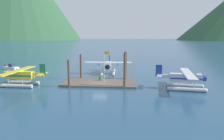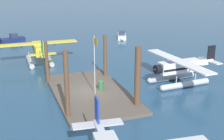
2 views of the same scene
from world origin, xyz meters
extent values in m
plane|color=navy|center=(0.00, 0.00, 0.00)|extent=(1200.00, 1200.00, 0.00)
cube|color=brown|center=(0.00, 0.00, 0.15)|extent=(12.91, 6.92, 0.30)
cylinder|color=brown|center=(-4.60, -3.40, 2.31)|extent=(0.38, 0.38, 4.62)
cylinder|color=brown|center=(4.54, -3.21, 2.85)|extent=(0.39, 0.39, 5.71)
cylinder|color=brown|center=(-4.15, 3.01, 2.47)|extent=(0.38, 0.38, 4.93)
cylinder|color=brown|center=(4.51, 2.93, 2.75)|extent=(0.52, 0.52, 5.51)
cylinder|color=silver|center=(0.77, 0.25, 3.07)|extent=(0.08, 0.08, 5.53)
cube|color=orange|center=(1.22, 0.25, 5.48)|extent=(0.90, 0.03, 0.56)
sphere|color=gold|center=(0.77, 0.25, 5.88)|extent=(0.10, 0.10, 0.10)
cylinder|color=#33663D|center=(-0.04, 1.13, 0.74)|extent=(0.58, 0.58, 0.88)
torus|color=#33663D|center=(-0.04, 1.13, 0.74)|extent=(0.62, 0.62, 0.04)
cylinder|color=#B7BABF|center=(1.67, 9.87, 0.32)|extent=(0.91, 5.62, 0.64)
sphere|color=#B7BABF|center=(1.80, 7.07, 0.32)|extent=(0.64, 0.64, 0.64)
cylinder|color=#B7BABF|center=(-0.83, 9.75, 0.32)|extent=(0.91, 5.62, 0.64)
sphere|color=#B7BABF|center=(-0.69, 6.95, 0.32)|extent=(0.64, 0.64, 0.64)
cylinder|color=#B7BABF|center=(1.72, 8.67, 0.99)|extent=(0.10, 0.10, 0.70)
cylinder|color=#B7BABF|center=(1.61, 11.07, 0.99)|extent=(0.10, 0.10, 0.70)
cylinder|color=#B7BABF|center=(-0.77, 8.55, 0.99)|extent=(0.10, 0.10, 0.70)
cylinder|color=#B7BABF|center=(-0.89, 10.94, 0.99)|extent=(0.10, 0.10, 0.70)
cube|color=white|center=(0.42, 9.81, 1.94)|extent=(1.47, 4.85, 1.20)
cube|color=black|center=(0.42, 9.81, 1.84)|extent=(1.49, 4.76, 0.24)
cube|color=#283347|center=(0.47, 8.73, 2.27)|extent=(1.11, 1.15, 0.56)
cube|color=white|center=(0.43, 9.51, 2.61)|extent=(10.46, 1.90, 0.14)
cylinder|color=black|center=(2.63, 9.61, 2.27)|extent=(0.63, 0.11, 0.84)
cylinder|color=black|center=(-1.76, 9.40, 2.27)|extent=(0.63, 0.11, 0.84)
cylinder|color=black|center=(0.55, 7.11, 1.94)|extent=(0.99, 0.65, 0.96)
cone|color=black|center=(0.57, 6.66, 1.94)|extent=(0.38, 0.37, 0.36)
cube|color=white|center=(0.26, 13.05, 2.04)|extent=(0.55, 2.22, 0.56)
cube|color=black|center=(0.22, 13.95, 2.89)|extent=(0.17, 1.00, 1.90)
cube|color=white|center=(0.22, 13.85, 2.14)|extent=(3.23, 0.95, 0.10)
cylinder|color=#B7BABF|center=(14.29, -1.71, 0.32)|extent=(5.64, 1.28, 0.64)
sphere|color=#B7BABF|center=(17.07, -2.03, 0.32)|extent=(0.64, 0.64, 0.64)
cylinder|color=#B7BABF|center=(14.01, -4.19, 0.32)|extent=(5.64, 1.28, 0.64)
sphere|color=#B7BABF|center=(16.79, -4.51, 0.32)|extent=(0.64, 0.64, 0.64)
cylinder|color=#B7BABF|center=(15.49, -1.84, 0.99)|extent=(0.10, 0.10, 0.70)
cylinder|color=#B7BABF|center=(13.10, -1.57, 0.99)|extent=(0.10, 0.10, 0.70)
cylinder|color=#B7BABF|center=(15.20, -4.33, 0.99)|extent=(0.10, 0.10, 0.70)
cylinder|color=#B7BABF|center=(12.81, -4.05, 0.99)|extent=(0.10, 0.10, 0.70)
cube|color=silver|center=(14.15, -2.95, 1.94)|extent=(4.91, 1.78, 1.20)
cube|color=#1E389E|center=(14.15, -2.95, 1.84)|extent=(4.82, 1.79, 0.24)
cube|color=#283347|center=(15.22, -3.07, 2.27)|extent=(1.21, 1.17, 0.56)
cube|color=silver|center=(14.45, -2.98, 2.61)|extent=(2.58, 10.49, 0.14)
cylinder|color=#1E389E|center=(14.70, -0.80, 2.27)|extent=(0.15, 0.63, 0.84)
cylinder|color=#1E389E|center=(14.20, -5.17, 2.27)|extent=(0.15, 0.63, 0.84)
cylinder|color=#1E389E|center=(16.83, -3.26, 1.94)|extent=(0.71, 1.02, 0.96)
cone|color=black|center=(17.28, -3.31, 1.94)|extent=(0.39, 0.40, 0.36)
cube|color=silver|center=(10.92, -2.58, 2.04)|extent=(2.24, 0.69, 0.56)
cube|color=#1E389E|center=(10.03, -2.47, 2.89)|extent=(1.01, 0.23, 1.90)
cube|color=silver|center=(10.13, -2.48, 2.14)|extent=(1.16, 3.27, 0.10)
cylinder|color=#B7BABF|center=(-13.27, -4.45, 0.32)|extent=(5.60, 0.67, 0.64)
sphere|color=#B7BABF|center=(-16.07, -4.43, 0.32)|extent=(0.64, 0.64, 0.64)
cylinder|color=#B7BABF|center=(-13.26, -1.95, 0.32)|extent=(5.60, 0.67, 0.64)
sphere|color=#B7BABF|center=(-16.06, -1.93, 0.32)|extent=(0.64, 0.64, 0.64)
cylinder|color=#B7BABF|center=(-14.47, -4.44, 0.99)|extent=(0.10, 0.10, 0.70)
cylinder|color=#B7BABF|center=(-12.07, -4.45, 0.99)|extent=(0.10, 0.10, 0.70)
cylinder|color=#B7BABF|center=(-14.46, -1.94, 0.99)|extent=(0.10, 0.10, 0.70)
cylinder|color=#B7BABF|center=(-12.06, -1.95, 0.99)|extent=(0.10, 0.10, 0.70)
cube|color=yellow|center=(-13.27, -3.20, 1.94)|extent=(4.81, 1.26, 1.20)
cube|color=#196B47|center=(-13.27, -3.20, 1.84)|extent=(4.71, 1.28, 0.24)
cube|color=#283347|center=(-14.35, -3.19, 2.27)|extent=(1.10, 1.06, 0.56)
cube|color=yellow|center=(-13.57, -3.19, 2.61)|extent=(1.45, 10.41, 0.14)
cylinder|color=#196B47|center=(-13.58, -5.39, 2.27)|extent=(0.08, 0.62, 0.84)
cylinder|color=#196B47|center=(-13.56, -0.99, 2.27)|extent=(0.08, 0.62, 0.84)
cylinder|color=#196B47|center=(-15.97, -3.18, 1.94)|extent=(0.60, 0.96, 0.96)
cone|color=black|center=(-16.42, -3.18, 1.94)|extent=(0.35, 0.36, 0.36)
cube|color=yellow|center=(-10.02, -3.21, 2.04)|extent=(2.20, 0.45, 0.56)
cube|color=#196B47|center=(-9.12, -3.21, 2.89)|extent=(1.00, 0.12, 1.90)
cube|color=yellow|center=(-9.22, -3.21, 2.14)|extent=(0.81, 3.20, 0.10)
cube|color=silver|center=(-24.96, 13.60, 0.35)|extent=(4.46, 2.87, 0.70)
sphere|color=silver|center=(-22.99, 12.87, 0.35)|extent=(0.70, 0.70, 0.70)
cube|color=#283347|center=(-24.68, 13.49, 1.10)|extent=(1.51, 1.45, 0.80)
cube|color=black|center=(-27.10, 14.39, 0.60)|extent=(0.43, 0.45, 0.80)
camera|label=1|loc=(5.60, -35.98, 8.38)|focal=33.25mm
camera|label=2|loc=(26.13, -7.51, 10.92)|focal=47.44mm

